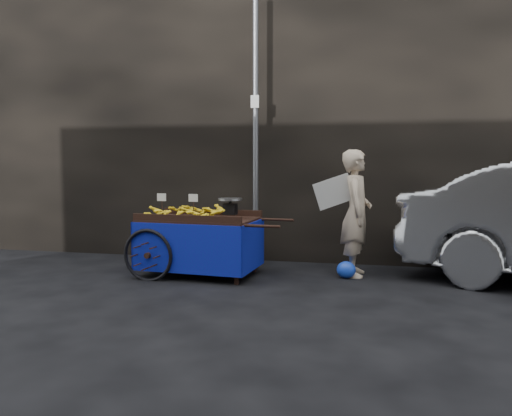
# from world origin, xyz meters

# --- Properties ---
(ground) EXTENTS (80.00, 80.00, 0.00)m
(ground) POSITION_xyz_m (0.00, 0.00, 0.00)
(ground) COLOR black
(ground) RESTS_ON ground
(building_wall) EXTENTS (13.50, 2.00, 5.00)m
(building_wall) POSITION_xyz_m (0.39, 2.60, 2.50)
(building_wall) COLOR black
(building_wall) RESTS_ON ground
(street_pole) EXTENTS (0.12, 0.10, 4.00)m
(street_pole) POSITION_xyz_m (0.30, 1.30, 2.01)
(street_pole) COLOR slate
(street_pole) RESTS_ON ground
(banana_cart) EXTENTS (2.13, 1.13, 1.12)m
(banana_cart) POSITION_xyz_m (-0.32, 0.44, 0.69)
(banana_cart) COLOR black
(banana_cart) RESTS_ON ground
(vendor) EXTENTS (0.77, 0.62, 1.69)m
(vendor) POSITION_xyz_m (1.77, 0.84, 0.85)
(vendor) COLOR #C6AF93
(vendor) RESTS_ON ground
(plastic_bag) EXTENTS (0.25, 0.20, 0.22)m
(plastic_bag) POSITION_xyz_m (1.66, 0.64, 0.11)
(plastic_bag) COLOR blue
(plastic_bag) RESTS_ON ground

